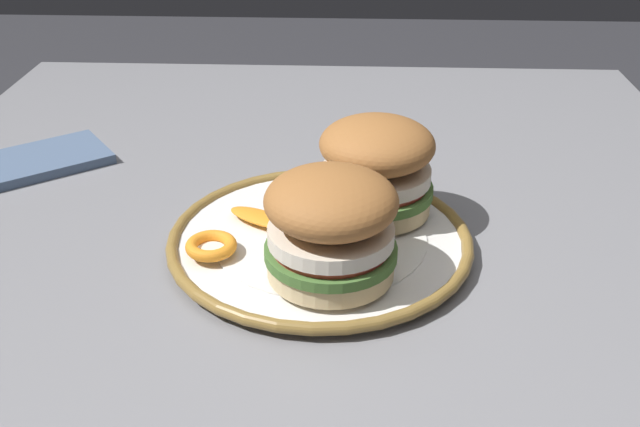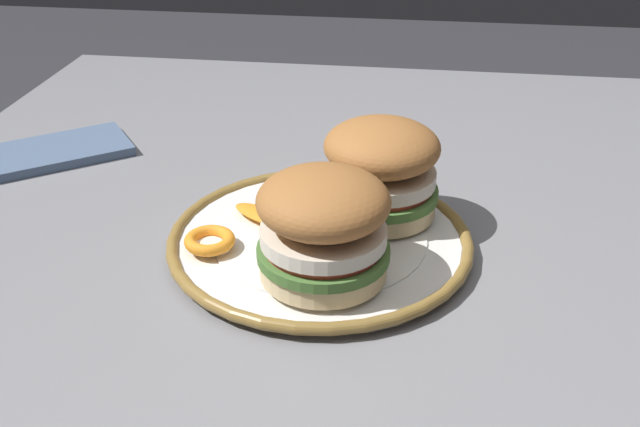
# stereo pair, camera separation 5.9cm
# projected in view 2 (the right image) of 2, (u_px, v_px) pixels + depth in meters

# --- Properties ---
(dining_table) EXTENTS (1.32, 0.99, 0.76)m
(dining_table) POSITION_uv_depth(u_px,v_px,m) (293.00, 366.00, 0.73)
(dining_table) COLOR gray
(dining_table) RESTS_ON ground
(dinner_plate) EXTENTS (0.30, 0.30, 0.02)m
(dinner_plate) POSITION_uv_depth(u_px,v_px,m) (320.00, 240.00, 0.74)
(dinner_plate) COLOR white
(dinner_plate) RESTS_ON dining_table
(sandwich_half_left) EXTENTS (0.15, 0.15, 0.10)m
(sandwich_half_left) POSITION_uv_depth(u_px,v_px,m) (381.00, 168.00, 0.75)
(sandwich_half_left) COLOR beige
(sandwich_half_left) RESTS_ON dinner_plate
(sandwich_half_right) EXTENTS (0.16, 0.16, 0.10)m
(sandwich_half_right) POSITION_uv_depth(u_px,v_px,m) (323.00, 227.00, 0.64)
(sandwich_half_right) COLOR beige
(sandwich_half_right) RESTS_ON dinner_plate
(orange_peel_curled) EXTENTS (0.06, 0.06, 0.01)m
(orange_peel_curled) POSITION_uv_depth(u_px,v_px,m) (210.00, 241.00, 0.71)
(orange_peel_curled) COLOR orange
(orange_peel_curled) RESTS_ON dinner_plate
(orange_peel_strip_long) EXTENTS (0.06, 0.08, 0.01)m
(orange_peel_strip_long) POSITION_uv_depth(u_px,v_px,m) (265.00, 215.00, 0.75)
(orange_peel_strip_long) COLOR orange
(orange_peel_strip_long) RESTS_ON dinner_plate
(folded_napkin) EXTENTS (0.19, 0.20, 0.01)m
(folded_napkin) POSITION_uv_depth(u_px,v_px,m) (56.00, 152.00, 0.93)
(folded_napkin) COLOR slate
(folded_napkin) RESTS_ON dining_table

